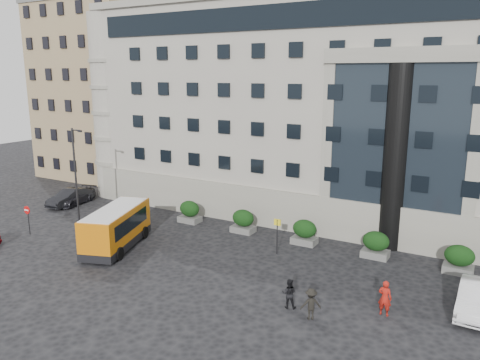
# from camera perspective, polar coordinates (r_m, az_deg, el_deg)

# --- Properties ---
(ground) EXTENTS (120.00, 120.00, 0.00)m
(ground) POSITION_cam_1_polar(r_m,az_deg,el_deg) (31.93, -8.57, -9.94)
(ground) COLOR black
(ground) RESTS_ON ground
(civic_building) EXTENTS (44.00, 24.00, 18.00)m
(civic_building) POSITION_cam_1_polar(r_m,az_deg,el_deg) (46.72, 14.40, 8.42)
(civic_building) COLOR gray
(civic_building) RESTS_ON ground
(entrance_column) EXTENTS (1.80, 1.80, 13.00)m
(entrance_column) POSITION_cam_1_polar(r_m,az_deg,el_deg) (34.31, 18.46, 2.47)
(entrance_column) COLOR black
(entrance_column) RESTS_ON ground
(apartment_near) EXTENTS (14.00, 14.00, 20.00)m
(apartment_near) POSITION_cam_1_polar(r_m,az_deg,el_deg) (60.47, -15.10, 10.26)
(apartment_near) COLOR #937955
(apartment_near) RESTS_ON ground
(apartment_far) EXTENTS (13.00, 13.00, 22.00)m
(apartment_far) POSITION_cam_1_polar(r_m,az_deg,el_deg) (76.06, -7.03, 11.80)
(apartment_far) COLOR brown
(apartment_far) RESTS_ON ground
(hedge_a) EXTENTS (1.80, 1.26, 1.84)m
(hedge_a) POSITION_cam_1_polar(r_m,az_deg,el_deg) (39.75, -6.17, -3.83)
(hedge_a) COLOR #5C5C5A
(hedge_a) RESTS_ON ground
(hedge_b) EXTENTS (1.80, 1.26, 1.84)m
(hedge_b) POSITION_cam_1_polar(r_m,az_deg,el_deg) (37.04, 0.38, -5.01)
(hedge_b) COLOR #5C5C5A
(hedge_b) RESTS_ON ground
(hedge_c) EXTENTS (1.80, 1.26, 1.84)m
(hedge_c) POSITION_cam_1_polar(r_m,az_deg,el_deg) (34.91, 7.87, -6.27)
(hedge_c) COLOR #5C5C5A
(hedge_c) RESTS_ON ground
(hedge_d) EXTENTS (1.80, 1.26, 1.84)m
(hedge_d) POSITION_cam_1_polar(r_m,az_deg,el_deg) (33.45, 16.21, -7.54)
(hedge_d) COLOR #5C5C5A
(hedge_d) RESTS_ON ground
(hedge_e) EXTENTS (1.80, 1.26, 1.84)m
(hedge_e) POSITION_cam_1_polar(r_m,az_deg,el_deg) (32.76, 25.15, -8.73)
(hedge_e) COLOR #5C5C5A
(hedge_e) RESTS_ON ground
(street_lamp) EXTENTS (1.16, 0.18, 8.00)m
(street_lamp) POSITION_cam_1_polar(r_m,az_deg,el_deg) (40.79, -19.38, 0.92)
(street_lamp) COLOR #262628
(street_lamp) RESTS_ON ground
(bus_stop_sign) EXTENTS (0.50, 0.08, 2.52)m
(bus_stop_sign) POSITION_cam_1_polar(r_m,az_deg,el_deg) (32.55, 4.56, -6.12)
(bus_stop_sign) COLOR #262628
(bus_stop_sign) RESTS_ON ground
(no_entry_sign) EXTENTS (0.64, 0.16, 2.32)m
(no_entry_sign) POSITION_cam_1_polar(r_m,az_deg,el_deg) (39.85, -24.47, -3.82)
(no_entry_sign) COLOR #262628
(no_entry_sign) RESTS_ON ground
(minibus) EXTENTS (4.52, 7.33, 2.89)m
(minibus) POSITION_cam_1_polar(r_m,az_deg,el_deg) (34.83, -14.83, -5.47)
(minibus) COLOR #CC6A09
(minibus) RESTS_ON ground
(red_truck) EXTENTS (3.10, 5.13, 2.58)m
(red_truck) POSITION_cam_1_polar(r_m,az_deg,el_deg) (53.65, -13.29, 0.71)
(red_truck) COLOR #98160B
(red_truck) RESTS_ON ground
(parked_car_b) EXTENTS (1.95, 4.79, 1.54)m
(parked_car_b) POSITION_cam_1_polar(r_m,az_deg,el_deg) (47.46, -20.04, -1.99)
(parked_car_b) COLOR black
(parked_car_b) RESTS_ON ground
(parked_car_c) EXTENTS (2.74, 5.06, 1.39)m
(parked_car_c) POSITION_cam_1_polar(r_m,az_deg,el_deg) (47.84, -19.50, -1.92)
(parked_car_c) COLOR black
(parked_car_c) RESTS_ON ground
(parked_car_d) EXTENTS (2.81, 5.10, 1.35)m
(parked_car_d) POSITION_cam_1_polar(r_m,az_deg,el_deg) (53.97, -12.23, 0.13)
(parked_car_d) COLOR black
(parked_car_d) RESTS_ON ground
(white_taxi) EXTENTS (1.72, 4.83, 1.59)m
(white_taxi) POSITION_cam_1_polar(r_m,az_deg,el_deg) (28.13, 26.83, -12.75)
(white_taxi) COLOR silver
(white_taxi) RESTS_ON ground
(pedestrian_a) EXTENTS (0.72, 0.49, 1.91)m
(pedestrian_a) POSITION_cam_1_polar(r_m,az_deg,el_deg) (26.05, 17.24, -13.57)
(pedestrian_a) COLOR #A81A10
(pedestrian_a) RESTS_ON ground
(pedestrian_b) EXTENTS (0.95, 0.84, 1.64)m
(pedestrian_b) POSITION_cam_1_polar(r_m,az_deg,el_deg) (25.84, 6.00, -13.59)
(pedestrian_b) COLOR black
(pedestrian_b) RESTS_ON ground
(pedestrian_c) EXTENTS (1.23, 1.12, 1.66)m
(pedestrian_c) POSITION_cam_1_polar(r_m,az_deg,el_deg) (24.90, 8.64, -14.72)
(pedestrian_c) COLOR black
(pedestrian_c) RESTS_ON ground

